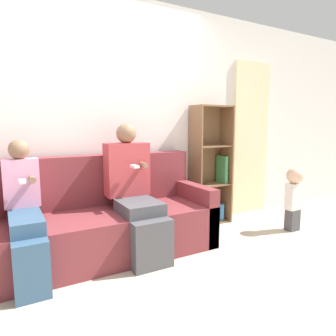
# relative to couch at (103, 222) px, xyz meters

# --- Properties ---
(ground_plane) EXTENTS (14.00, 14.00, 0.00)m
(ground_plane) POSITION_rel_couch_xyz_m (0.09, -0.51, -0.31)
(ground_plane) COLOR beige
(back_wall) EXTENTS (10.00, 0.06, 2.55)m
(back_wall) POSITION_rel_couch_xyz_m (0.09, 0.42, 0.97)
(back_wall) COLOR silver
(back_wall) RESTS_ON ground_plane
(curtain_panel) EXTENTS (0.61, 0.04, 2.05)m
(curtain_panel) POSITION_rel_couch_xyz_m (2.23, 0.37, 0.72)
(curtain_panel) COLOR beige
(curtain_panel) RESTS_ON ground_plane
(couch) EXTENTS (2.08, 0.80, 0.92)m
(couch) POSITION_rel_couch_xyz_m (0.00, 0.00, 0.00)
(couch) COLOR maroon
(couch) RESTS_ON ground_plane
(adult_seated) EXTENTS (0.42, 0.72, 1.23)m
(adult_seated) POSITION_rel_couch_xyz_m (0.27, -0.13, 0.32)
(adult_seated) COLOR #47474C
(adult_seated) RESTS_ON ground_plane
(child_seated) EXTENTS (0.28, 0.73, 1.10)m
(child_seated) POSITION_rel_couch_xyz_m (-0.66, -0.17, 0.24)
(child_seated) COLOR #335170
(child_seated) RESTS_ON ground_plane
(toddler_standing) EXTENTS (0.19, 0.19, 0.74)m
(toddler_standing) POSITION_rel_couch_xyz_m (2.12, -0.46, 0.13)
(toddler_standing) COLOR #47474C
(toddler_standing) RESTS_ON ground_plane
(bookshelf) EXTENTS (0.49, 0.28, 1.45)m
(bookshelf) POSITION_rel_couch_xyz_m (1.47, 0.28, 0.33)
(bookshelf) COLOR brown
(bookshelf) RESTS_ON ground_plane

